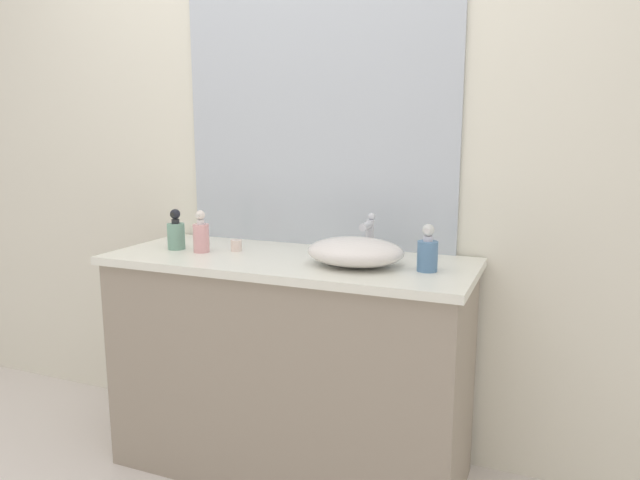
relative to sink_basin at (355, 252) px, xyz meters
The scene contains 9 objects.
bathroom_wall_rear 0.65m from the sink_basin, 138.44° to the left, with size 6.00×0.06×2.60m, color silver.
vanity_counter 0.55m from the sink_basin, behind, with size 1.39×0.55×0.86m.
wall_mirror_panel 0.72m from the sink_basin, 132.06° to the left, with size 1.16×0.01×1.27m, color #B2BCC6.
sink_basin is the anchor object (origin of this frame).
faucet 0.16m from the sink_basin, 90.00° to the left, with size 0.03×0.13×0.16m.
soap_dispenser 0.64m from the sink_basin, behind, with size 0.06×0.06×0.17m.
lotion_bottle 0.76m from the sink_basin, behind, with size 0.07×0.07×0.16m.
perfume_bottle 0.26m from the sink_basin, ahead, with size 0.07×0.07×0.16m.
candle_jar 0.52m from the sink_basin, behind, with size 0.04×0.04×0.04m, color beige.
Camera 1 is at (1.04, -1.53, 1.33)m, focal length 32.70 mm.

